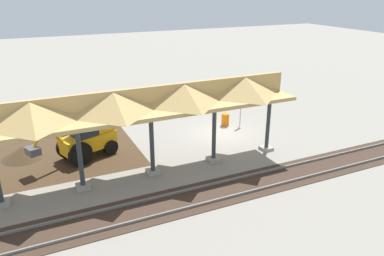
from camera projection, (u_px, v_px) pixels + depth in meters
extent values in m
plane|color=gray|center=(221.00, 133.00, 26.06)|extent=(120.00, 120.00, 0.00)
cube|color=#42301E|center=(57.00, 157.00, 22.50)|extent=(9.67, 7.00, 0.01)
cube|color=#9E998E|center=(266.00, 148.00, 23.45)|extent=(0.70, 0.70, 0.20)
cylinder|color=#2D383D|center=(268.00, 123.00, 22.84)|extent=(0.24, 0.24, 3.60)
cube|color=#9E998E|center=(213.00, 159.00, 21.97)|extent=(0.70, 0.70, 0.20)
cylinder|color=#2D383D|center=(214.00, 132.00, 21.37)|extent=(0.24, 0.24, 3.60)
cube|color=#9E998E|center=(153.00, 172.00, 20.50)|extent=(0.70, 0.70, 0.20)
cylinder|color=#2D383D|center=(152.00, 143.00, 19.89)|extent=(0.24, 0.24, 3.60)
cube|color=#9E998E|center=(83.00, 186.00, 19.02)|extent=(0.70, 0.70, 0.20)
cylinder|color=#2D383D|center=(80.00, 156.00, 18.41)|extent=(0.24, 0.24, 3.60)
cube|color=#9E998E|center=(2.00, 203.00, 17.55)|extent=(0.70, 0.70, 0.20)
cube|color=tan|center=(75.00, 120.00, 17.73)|extent=(23.69, 3.20, 0.20)
cube|color=tan|center=(74.00, 107.00, 17.50)|extent=(23.69, 0.20, 1.10)
pyramid|color=tan|center=(244.00, 85.00, 21.19)|extent=(3.37, 3.20, 1.10)
pyramid|color=tan|center=(184.00, 93.00, 19.71)|extent=(3.37, 3.20, 1.10)
pyramid|color=tan|center=(113.00, 102.00, 18.24)|extent=(3.37, 3.20, 1.10)
pyramid|color=tan|center=(31.00, 112.00, 16.76)|extent=(3.37, 3.20, 1.10)
cube|color=slate|center=(275.00, 169.00, 20.81)|extent=(60.00, 0.08, 0.15)
cube|color=slate|center=(292.00, 181.00, 19.60)|extent=(60.00, 0.08, 0.15)
cube|color=#38281E|center=(283.00, 176.00, 20.23)|extent=(60.00, 2.58, 0.03)
cylinder|color=gray|center=(240.00, 112.00, 27.17)|extent=(0.06, 0.06, 2.08)
cylinder|color=red|center=(241.00, 101.00, 26.86)|extent=(0.72, 0.31, 0.76)
cube|color=orange|center=(88.00, 141.00, 22.24)|extent=(3.45, 2.33, 0.90)
cube|color=#1E262D|center=(83.00, 124.00, 21.70)|extent=(1.62, 1.55, 1.40)
cube|color=orange|center=(102.00, 126.00, 22.67)|extent=(1.46, 1.42, 0.50)
cylinder|color=black|center=(68.00, 147.00, 22.17)|extent=(1.42, 0.77, 1.40)
cylinder|color=black|center=(80.00, 154.00, 21.23)|extent=(1.42, 0.77, 1.40)
cylinder|color=black|center=(99.00, 141.00, 23.58)|extent=(0.95, 0.59, 0.90)
cylinder|color=black|center=(111.00, 147.00, 22.72)|extent=(0.95, 0.59, 0.90)
cylinder|color=orange|center=(53.00, 133.00, 20.48)|extent=(1.06, 0.54, 1.41)
cylinder|color=orange|center=(38.00, 138.00, 19.93)|extent=(0.90, 0.46, 1.40)
cube|color=#47474C|center=(33.00, 151.00, 19.91)|extent=(0.84, 0.96, 0.40)
cone|color=#42301E|center=(23.00, 158.00, 22.40)|extent=(4.90, 4.90, 1.36)
cylinder|color=orange|center=(225.00, 119.00, 27.42)|extent=(0.56, 0.56, 0.90)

